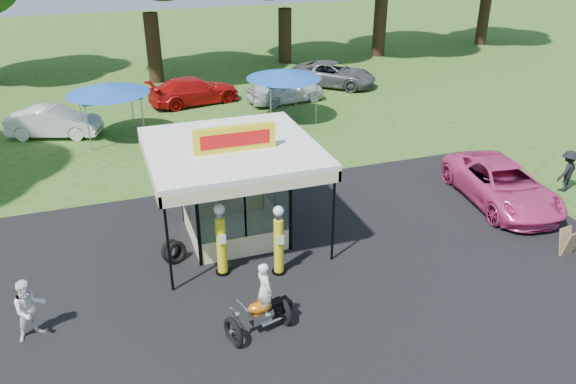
% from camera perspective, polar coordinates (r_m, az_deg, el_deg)
% --- Properties ---
extents(ground, '(120.00, 120.00, 0.00)m').
position_cam_1_polar(ground, '(16.33, 6.08, -11.68)').
color(ground, '#2B4C18').
rests_on(ground, ground).
extents(asphalt_apron, '(20.00, 14.00, 0.04)m').
position_cam_1_polar(asphalt_apron, '(17.79, 3.38, -7.93)').
color(asphalt_apron, black).
rests_on(asphalt_apron, ground).
extents(gas_station_kiosk, '(5.40, 5.40, 4.18)m').
position_cam_1_polar(gas_station_kiosk, '(18.85, -5.58, 0.26)').
color(gas_station_kiosk, white).
rests_on(gas_station_kiosk, ground).
extents(gas_pump_left, '(0.45, 0.45, 2.42)m').
position_cam_1_polar(gas_pump_left, '(17.13, -6.80, -5.01)').
color(gas_pump_left, black).
rests_on(gas_pump_left, ground).
extents(gas_pump_right, '(0.44, 0.44, 2.35)m').
position_cam_1_polar(gas_pump_right, '(17.05, -0.95, -5.11)').
color(gas_pump_right, black).
rests_on(gas_pump_right, ground).
extents(motorcycle, '(1.91, 1.28, 2.17)m').
position_cam_1_polar(motorcycle, '(15.00, -2.60, -11.36)').
color(motorcycle, black).
rests_on(motorcycle, ground).
extents(spare_tires, '(0.97, 0.86, 0.78)m').
position_cam_1_polar(spare_tires, '(18.37, -11.55, -5.94)').
color(spare_tires, black).
rests_on(spare_tires, ground).
extents(a_frame_sign, '(0.54, 0.52, 0.93)m').
position_cam_1_polar(a_frame_sign, '(20.44, 26.58, -4.61)').
color(a_frame_sign, '#593819').
rests_on(a_frame_sign, ground).
extents(kiosk_car, '(2.82, 1.13, 0.96)m').
position_cam_1_polar(kiosk_car, '(21.36, -6.87, -0.45)').
color(kiosk_car, yellow).
rests_on(kiosk_car, ground).
extents(pink_sedan, '(3.33, 5.95, 1.57)m').
position_cam_1_polar(pink_sedan, '(22.98, 20.91, 0.75)').
color(pink_sedan, '#DB3B7F').
rests_on(pink_sedan, ground).
extents(spectator_west, '(1.03, 0.93, 1.74)m').
position_cam_1_polar(spectator_west, '(16.23, -24.74, -10.76)').
color(spectator_west, white).
rests_on(spectator_west, ground).
extents(spectator_east_a, '(1.26, 0.98, 1.72)m').
position_cam_1_polar(spectator_east_a, '(25.05, 26.49, 1.92)').
color(spectator_east_a, black).
rests_on(spectator_east_a, ground).
extents(bg_car_a, '(4.80, 2.90, 1.49)m').
position_cam_1_polar(bg_car_a, '(30.66, -22.70, 6.56)').
color(bg_car_a, white).
rests_on(bg_car_a, ground).
extents(bg_car_b, '(5.67, 3.15, 1.55)m').
position_cam_1_polar(bg_car_b, '(34.09, -9.50, 10.12)').
color(bg_car_b, '#B70F0E').
rests_on(bg_car_b, ground).
extents(bg_car_c, '(4.85, 2.55, 1.58)m').
position_cam_1_polar(bg_car_c, '(33.84, -0.24, 10.38)').
color(bg_car_c, silver).
rests_on(bg_car_c, ground).
extents(bg_car_d, '(5.88, 5.60, 1.55)m').
position_cam_1_polar(bg_car_d, '(37.53, 4.58, 11.85)').
color(bg_car_d, '#565759').
rests_on(bg_car_d, ground).
extents(tent_west, '(3.97, 3.97, 2.77)m').
position_cam_1_polar(tent_west, '(28.88, -17.87, 9.91)').
color(tent_west, gray).
rests_on(tent_west, ground).
extents(tent_east, '(4.00, 4.00, 2.80)m').
position_cam_1_polar(tent_east, '(30.22, -0.41, 11.87)').
color(tent_east, gray).
rests_on(tent_east, ground).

